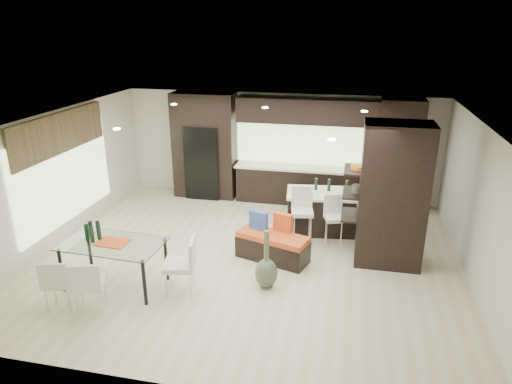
% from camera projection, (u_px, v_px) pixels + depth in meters
% --- Properties ---
extents(ground, '(8.00, 8.00, 0.00)m').
position_uv_depth(ground, '(250.00, 257.00, 8.94)').
color(ground, beige).
rests_on(ground, ground).
extents(back_wall, '(8.00, 0.02, 2.70)m').
position_uv_depth(back_wall, '(280.00, 146.00, 11.68)').
color(back_wall, beige).
rests_on(back_wall, ground).
extents(left_wall, '(0.02, 7.00, 2.70)m').
position_uv_depth(left_wall, '(58.00, 178.00, 9.26)').
color(left_wall, beige).
rests_on(left_wall, ground).
extents(right_wall, '(0.02, 7.00, 2.70)m').
position_uv_depth(right_wall, '(480.00, 210.00, 7.69)').
color(right_wall, beige).
rests_on(right_wall, ground).
extents(ceiling, '(8.00, 7.00, 0.02)m').
position_uv_depth(ceiling, '(249.00, 121.00, 8.01)').
color(ceiling, white).
rests_on(ceiling, ground).
extents(window_left, '(0.04, 3.20, 1.90)m').
position_uv_depth(window_left, '(65.00, 176.00, 9.44)').
color(window_left, '#B2D199').
rests_on(window_left, left_wall).
extents(window_back, '(3.40, 0.04, 1.20)m').
position_uv_depth(window_back, '(303.00, 140.00, 11.46)').
color(window_back, '#B2D199').
rests_on(window_back, back_wall).
extents(stone_accent, '(0.08, 3.00, 0.80)m').
position_uv_depth(stone_accent, '(60.00, 133.00, 9.12)').
color(stone_accent, brown).
rests_on(stone_accent, left_wall).
extents(ceiling_spots, '(4.00, 3.00, 0.02)m').
position_uv_depth(ceiling_spots, '(252.00, 119.00, 8.24)').
color(ceiling_spots, white).
rests_on(ceiling_spots, ceiling).
extents(back_cabinetry, '(6.80, 0.68, 2.70)m').
position_uv_depth(back_cabinetry, '(297.00, 151.00, 11.28)').
color(back_cabinetry, black).
rests_on(back_cabinetry, ground).
extents(refrigerator, '(0.90, 0.68, 1.90)m').
position_uv_depth(refrigerator, '(205.00, 161.00, 11.85)').
color(refrigerator, black).
rests_on(refrigerator, ground).
extents(partition_column, '(1.20, 0.80, 2.70)m').
position_uv_depth(partition_column, '(393.00, 196.00, 8.33)').
color(partition_column, black).
rests_on(partition_column, ground).
extents(kitchen_island, '(2.23, 1.16, 0.89)m').
position_uv_depth(kitchen_island, '(336.00, 212.00, 9.94)').
color(kitchen_island, black).
rests_on(kitchen_island, ground).
extents(stool_left, '(0.50, 0.50, 0.97)m').
position_uv_depth(stool_left, '(302.00, 222.00, 9.34)').
color(stool_left, beige).
rests_on(stool_left, ground).
extents(stool_mid, '(0.48, 0.48, 0.86)m').
position_uv_depth(stool_mid, '(334.00, 227.00, 9.25)').
color(stool_mid, beige).
rests_on(stool_mid, ground).
extents(stool_right, '(0.47, 0.47, 1.03)m').
position_uv_depth(stool_right, '(368.00, 227.00, 9.06)').
color(stool_right, beige).
rests_on(stool_right, ground).
extents(bench, '(1.48, 0.93, 0.53)m').
position_uv_depth(bench, '(273.00, 247.00, 8.78)').
color(bench, black).
rests_on(bench, ground).
extents(floor_vase, '(0.45, 0.45, 1.07)m').
position_uv_depth(floor_vase, '(266.00, 259.00, 7.76)').
color(floor_vase, '#44513A').
rests_on(floor_vase, ground).
extents(dining_table, '(1.75, 1.04, 0.82)m').
position_uv_depth(dining_table, '(115.00, 264.00, 7.85)').
color(dining_table, white).
rests_on(dining_table, ground).
extents(chair_near, '(0.60, 0.60, 0.87)m').
position_uv_depth(chair_near, '(90.00, 288.00, 7.12)').
color(chair_near, beige).
rests_on(chair_near, ground).
extents(chair_far, '(0.55, 0.55, 0.82)m').
position_uv_depth(chair_far, '(60.00, 285.00, 7.24)').
color(chair_far, beige).
rests_on(chair_far, ground).
extents(chair_end, '(0.60, 0.60, 0.93)m').
position_uv_depth(chair_end, '(180.00, 269.00, 7.60)').
color(chair_end, beige).
rests_on(chair_end, ground).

